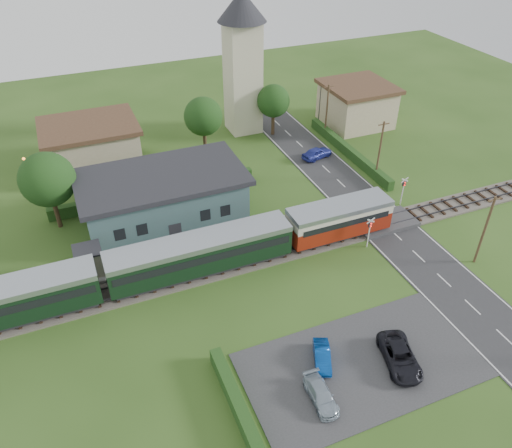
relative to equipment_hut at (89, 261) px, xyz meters
name	(u,v)px	position (x,y,z in m)	size (l,w,h in m)	color
ground	(304,261)	(18.00, -5.20, -1.75)	(120.00, 120.00, 0.00)	#2D4C19
railway_track	(294,247)	(18.00, -3.20, -1.64)	(76.00, 3.20, 0.49)	#4C443D
road	(396,235)	(28.00, -5.20, -1.72)	(6.00, 70.00, 0.05)	#28282B
car_park	(361,365)	(16.50, -17.20, -1.71)	(17.00, 9.00, 0.08)	#333335
crossing_deck	(385,222)	(28.00, -3.20, -1.52)	(6.20, 3.40, 0.45)	#333335
platform	(182,252)	(8.00, 0.00, -1.52)	(30.00, 3.00, 0.45)	gray
equipment_hut	(89,261)	(0.00, 0.00, 0.00)	(2.30, 2.30, 2.55)	beige
station_building	(164,198)	(8.00, 5.79, 0.95)	(16.00, 9.00, 5.30)	#3C5F5F
train	(164,262)	(5.79, -3.20, 0.43)	(43.20, 2.90, 3.40)	#232328
church_tower	(242,53)	(23.00, 22.80, 8.48)	(6.00, 6.00, 17.60)	beige
house_west	(92,146)	(3.00, 19.80, 1.04)	(10.80, 8.80, 5.50)	tan
house_east	(357,104)	(38.00, 18.80, 1.05)	(8.80, 8.80, 5.50)	tan
hedge_carpark	(237,405)	(7.00, -17.20, -1.15)	(0.80, 9.00, 1.20)	#193814
hedge_roadside	(348,151)	(32.20, 10.80, -1.15)	(0.80, 18.00, 1.20)	#193814
hedge_station	(155,193)	(8.00, 10.30, -1.10)	(22.00, 0.80, 1.30)	#193814
tree_a	(47,180)	(-2.00, 8.80, 3.63)	(5.20, 5.20, 8.00)	#332316
tree_b	(203,117)	(16.00, 17.80, 3.27)	(4.60, 4.60, 7.34)	#332316
tree_c	(273,101)	(26.00, 19.80, 2.91)	(4.20, 4.20, 6.78)	#332316
utility_pole_b	(485,230)	(32.20, -11.20, 1.88)	(1.40, 0.22, 7.00)	#473321
utility_pole_c	(380,150)	(32.20, 4.80, 1.88)	(1.40, 0.22, 7.00)	#473321
utility_pole_d	(327,110)	(32.20, 16.80, 1.88)	(1.40, 0.22, 7.00)	#473321
crossing_signal_near	(370,228)	(24.40, -5.61, 0.39)	(0.84, 0.28, 3.28)	silver
crossing_signal_far	(403,187)	(31.60, -0.81, 0.39)	(0.84, 0.28, 3.28)	silver
streetlamp_west	(29,175)	(-4.00, 14.80, 1.29)	(0.30, 0.30, 5.15)	#3F3F47
streetlamp_east	(320,99)	(34.00, 21.80, 1.29)	(0.30, 0.30, 5.15)	#3F3F47
car_on_road	(317,153)	(28.28, 11.67, -1.02)	(1.60, 3.97, 1.35)	#2A349D
car_park_blue	(322,356)	(14.03, -15.83, -1.14)	(1.11, 3.18, 1.05)	navy
car_park_silver	(321,395)	(12.41, -18.65, -1.15)	(1.45, 3.57, 1.03)	#99A9B8
car_park_dark	(400,357)	(19.09, -18.06, -1.02)	(2.16, 4.68, 1.30)	black
pedestrian_near	(244,228)	(14.15, -0.17, -0.42)	(0.64, 0.42, 1.76)	gray
pedestrian_far	(117,265)	(2.15, -0.80, -0.54)	(0.74, 0.57, 1.51)	gray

